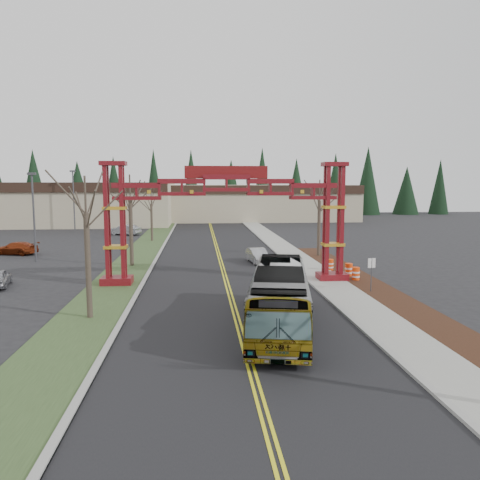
{
  "coord_description": "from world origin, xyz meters",
  "views": [
    {
      "loc": [
        -2.01,
        -16.05,
        7.35
      ],
      "look_at": [
        0.57,
        13.16,
        3.79
      ],
      "focal_mm": 35.0,
      "sensor_mm": 36.0,
      "label": 1
    }
  ],
  "objects": [
    {
      "name": "barrel_north",
      "position": [
        8.93,
        21.79,
        0.52
      ],
      "size": [
        0.56,
        0.56,
        1.03
      ],
      "color": "#EC430D",
      "rests_on": "ground"
    },
    {
      "name": "light_pole_near",
      "position": [
        -17.37,
        29.07,
        4.83
      ],
      "size": [
        0.72,
        0.36,
        8.35
      ],
      "color": "#3F3F44",
      "rests_on": "ground"
    },
    {
      "name": "curb_left",
      "position": [
        -6.15,
        25.0,
        0.07
      ],
      "size": [
        0.3,
        110.0,
        0.15
      ],
      "primitive_type": "cube",
      "color": "#989893",
      "rests_on": "ground"
    },
    {
      "name": "conifer_treeline",
      "position": [
        0.25,
        92.0,
        6.49
      ],
      "size": [
        116.1,
        5.6,
        13.0
      ],
      "color": "black",
      "rests_on": "ground"
    },
    {
      "name": "light_pole_far",
      "position": [
        -21.39,
        58.88,
        5.41
      ],
      "size": [
        0.81,
        0.41,
        9.36
      ],
      "color": "#3F3F44",
      "rests_on": "ground"
    },
    {
      "name": "parked_car_mid_a",
      "position": [
        -20.97,
        33.77,
        0.67
      ],
      "size": [
        4.93,
        3.05,
        1.33
      ],
      "primitive_type": "imported",
      "rotation": [
        0.0,
        0.0,
        4.44
      ],
      "color": "maroon",
      "rests_on": "ground"
    },
    {
      "name": "grass_median",
      "position": [
        -8.0,
        25.0,
        0.04
      ],
      "size": [
        4.0,
        110.0,
        0.08
      ],
      "primitive_type": "cube",
      "color": "#324723",
      "rests_on": "ground"
    },
    {
      "name": "parked_car_far_a",
      "position": [
        -12.55,
        51.54,
        0.75
      ],
      "size": [
        4.84,
        3.29,
        1.51
      ],
      "primitive_type": "imported",
      "rotation": [
        0.0,
        0.0,
        4.3
      ],
      "color": "#9C9FA3",
      "rests_on": "ground"
    },
    {
      "name": "ground",
      "position": [
        0.0,
        0.0,
        0.0
      ],
      "size": [
        200.0,
        200.0,
        0.0
      ],
      "primitive_type": "plane",
      "color": "black",
      "rests_on": "ground"
    },
    {
      "name": "transit_bus",
      "position": [
        2.02,
        6.82,
        1.6
      ],
      "size": [
        4.74,
        11.75,
        3.19
      ],
      "primitive_type": "imported",
      "rotation": [
        0.0,
        0.0,
        -0.18
      ],
      "color": "#989A9F",
      "rests_on": "ground"
    },
    {
      "name": "bare_tree_median_near",
      "position": [
        -8.0,
        9.44,
        5.71
      ],
      "size": [
        3.04,
        3.04,
        7.75
      ],
      "color": "#382D26",
      "rests_on": "ground"
    },
    {
      "name": "street_sign",
      "position": [
        9.5,
        13.93,
        1.7
      ],
      "size": [
        0.54,
        0.12,
        2.37
      ],
      "color": "#3F3F44",
      "rests_on": "ground"
    },
    {
      "name": "retail_building_west",
      "position": [
        -30.0,
        71.96,
        3.76
      ],
      "size": [
        46.0,
        22.3,
        7.5
      ],
      "color": "tan",
      "rests_on": "ground"
    },
    {
      "name": "road",
      "position": [
        0.0,
        25.0,
        0.01
      ],
      "size": [
        12.0,
        110.0,
        0.02
      ],
      "primitive_type": "cube",
      "color": "black",
      "rests_on": "ground"
    },
    {
      "name": "silver_sedan",
      "position": [
        3.41,
        26.5,
        0.68
      ],
      "size": [
        2.05,
        4.29,
        1.36
      ],
      "primitive_type": "imported",
      "rotation": [
        0.0,
        0.0,
        0.15
      ],
      "color": "#A5A8AD",
      "rests_on": "ground"
    },
    {
      "name": "gateway_arch",
      "position": [
        0.0,
        18.0,
        5.98
      ],
      "size": [
        18.2,
        1.6,
        8.9
      ],
      "color": "#580B10",
      "rests_on": "ground"
    },
    {
      "name": "landscape_strip",
      "position": [
        10.2,
        10.0,
        0.06
      ],
      "size": [
        2.6,
        50.0,
        0.12
      ],
      "primitive_type": "cube",
      "color": "black",
      "rests_on": "ground"
    },
    {
      "name": "bare_tree_median_mid",
      "position": [
        -8.0,
        25.77,
        5.83
      ],
      "size": [
        3.42,
        3.42,
        8.12
      ],
      "color": "#382D26",
      "rests_on": "ground"
    },
    {
      "name": "barrel_mid",
      "position": [
        9.68,
        19.19,
        0.56
      ],
      "size": [
        0.6,
        0.6,
        1.11
      ],
      "color": "#EC430D",
      "rests_on": "ground"
    },
    {
      "name": "bare_tree_right_far",
      "position": [
        10.0,
        29.79,
        5.56
      ],
      "size": [
        3.21,
        3.21,
        7.71
      ],
      "color": "#382D26",
      "rests_on": "ground"
    },
    {
      "name": "lane_line_left",
      "position": [
        -0.12,
        25.0,
        0.03
      ],
      "size": [
        0.12,
        100.0,
        0.01
      ],
      "primitive_type": "cube",
      "color": "yellow",
      "rests_on": "road"
    },
    {
      "name": "lane_line_right",
      "position": [
        0.12,
        25.0,
        0.03
      ],
      "size": [
        0.12,
        100.0,
        0.01
      ],
      "primitive_type": "cube",
      "color": "yellow",
      "rests_on": "road"
    },
    {
      "name": "bare_tree_median_far",
      "position": [
        -8.0,
        44.01,
        4.7
      ],
      "size": [
        2.91,
        2.91,
        6.65
      ],
      "color": "#382D26",
      "rests_on": "ground"
    },
    {
      "name": "barrel_south",
      "position": [
        9.75,
        17.7,
        0.54
      ],
      "size": [
        0.58,
        0.58,
        1.07
      ],
      "color": "#EC430D",
      "rests_on": "ground"
    },
    {
      "name": "curb_right",
      "position": [
        6.15,
        25.0,
        0.07
      ],
      "size": [
        0.3,
        110.0,
        0.15
      ],
      "primitive_type": "cube",
      "color": "#989893",
      "rests_on": "ground"
    },
    {
      "name": "sidewalk_right",
      "position": [
        7.6,
        25.0,
        0.08
      ],
      "size": [
        2.6,
        110.0,
        0.14
      ],
      "primitive_type": "cube",
      "color": "gray",
      "rests_on": "ground"
    },
    {
      "name": "retail_building_east",
      "position": [
        10.0,
        79.95,
        3.51
      ],
      "size": [
        38.0,
        20.3,
        7.0
      ],
      "color": "tan",
      "rests_on": "ground"
    }
  ]
}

